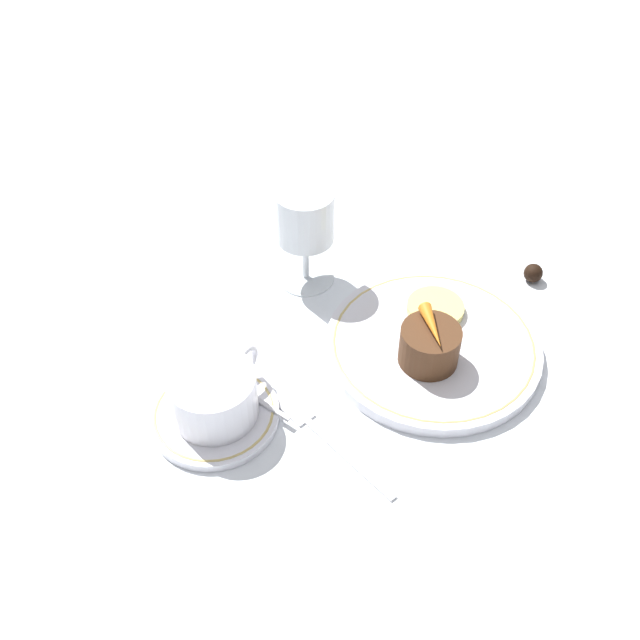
{
  "coord_description": "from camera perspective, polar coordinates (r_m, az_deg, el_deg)",
  "views": [
    {
      "loc": [
        -0.52,
        -0.24,
        0.62
      ],
      "look_at": [
        -0.04,
        0.09,
        0.04
      ],
      "focal_mm": 42.0,
      "sensor_mm": 36.0,
      "label": 1
    }
  ],
  "objects": [
    {
      "name": "ground_plane",
      "position": [
        0.84,
        6.33,
        -2.8
      ],
      "size": [
        3.0,
        3.0,
        0.0
      ],
      "primitive_type": "plane",
      "color": "white"
    },
    {
      "name": "dinner_plate",
      "position": [
        0.85,
        8.59,
        -1.98
      ],
      "size": [
        0.24,
        0.24,
        0.01
      ],
      "color": "white",
      "rests_on": "ground_plane"
    },
    {
      "name": "saucer",
      "position": [
        0.79,
        -8.05,
        -7.13
      ],
      "size": [
        0.13,
        0.13,
        0.01
      ],
      "color": "white",
      "rests_on": "ground_plane"
    },
    {
      "name": "coffee_cup",
      "position": [
        0.76,
        -8.13,
        -5.58
      ],
      "size": [
        0.12,
        0.09,
        0.05
      ],
      "color": "white",
      "rests_on": "saucer"
    },
    {
      "name": "spoon",
      "position": [
        0.8,
        -6.26,
        -5.2
      ],
      "size": [
        0.02,
        0.11,
        0.0
      ],
      "color": "silver",
      "rests_on": "saucer"
    },
    {
      "name": "wine_glass",
      "position": [
        0.88,
        -1.14,
        7.49
      ],
      "size": [
        0.07,
        0.07,
        0.13
      ],
      "color": "silver",
      "rests_on": "ground_plane"
    },
    {
      "name": "fork",
      "position": [
        0.77,
        -0.13,
        -8.38
      ],
      "size": [
        0.05,
        0.17,
        0.01
      ],
      "color": "silver",
      "rests_on": "ground_plane"
    },
    {
      "name": "dessert_cake",
      "position": [
        0.81,
        8.3,
        -2.01
      ],
      "size": [
        0.07,
        0.07,
        0.04
      ],
      "color": "#4C2D19",
      "rests_on": "dinner_plate"
    },
    {
      "name": "carrot_garnish",
      "position": [
        0.79,
        8.52,
        -0.54
      ],
      "size": [
        0.05,
        0.05,
        0.01
      ],
      "color": "orange",
      "rests_on": "dessert_cake"
    },
    {
      "name": "pineapple_slice",
      "position": [
        0.88,
        8.62,
        0.98
      ],
      "size": [
        0.07,
        0.07,
        0.01
      ],
      "color": "#EFE075",
      "rests_on": "dinner_plate"
    },
    {
      "name": "chocolate_truffle",
      "position": [
        0.96,
        15.94,
        3.46
      ],
      "size": [
        0.02,
        0.02,
        0.02
      ],
      "color": "black",
      "rests_on": "ground_plane"
    }
  ]
}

